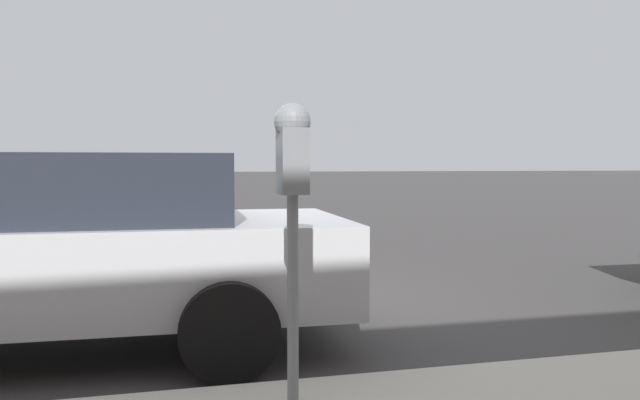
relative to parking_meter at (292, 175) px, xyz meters
The scene contains 3 objects.
ground_plane 2.87m from the parking_meter, ahead, with size 220.00×220.00×0.00m, color #3D3A3A.
parking_meter is the anchor object (origin of this frame).
car_silver 2.44m from the parking_meter, 45.20° to the left, with size 2.10×4.93×1.45m.
Camera 1 is at (-5.70, 0.37, 1.37)m, focal length 35.00 mm.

